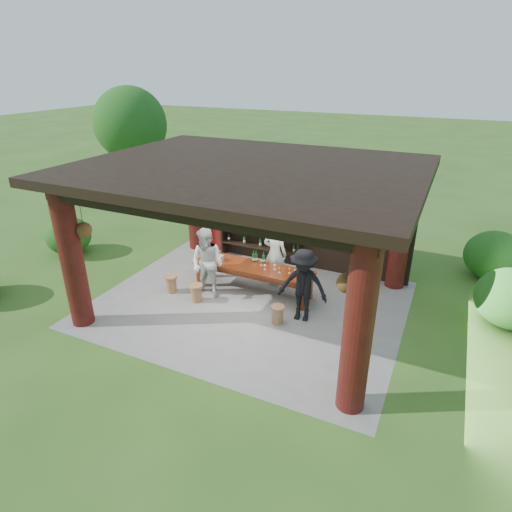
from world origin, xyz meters
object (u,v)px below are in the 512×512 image
at_px(wine_shelf, 261,226).
at_px(host, 275,254).
at_px(napkin_basket, 218,258).
at_px(stool_near_left, 196,292).
at_px(guest_woman, 207,264).
at_px(tasting_table, 253,270).
at_px(stool_near_right, 278,314).
at_px(stool_far_left, 171,283).
at_px(guest_man, 303,285).

xyz_separation_m(wine_shelf, host, (0.98, -1.21, -0.23)).
xyz_separation_m(host, napkin_basket, (-1.33, -0.71, -0.08)).
relative_size(stool_near_left, guest_woman, 0.25).
xyz_separation_m(host, guest_woman, (-1.29, -1.33, 0.02)).
bearing_deg(tasting_table, stool_near_left, -136.45).
bearing_deg(host, stool_near_right, 116.95).
xyz_separation_m(wine_shelf, stool_far_left, (-1.32, -2.77, -0.89)).
height_order(stool_far_left, guest_man, guest_man).
xyz_separation_m(wine_shelf, tasting_table, (0.65, -1.86, -0.50)).
bearing_deg(tasting_table, guest_man, -23.55).
xyz_separation_m(tasting_table, stool_near_right, (1.15, -1.09, -0.40)).
bearing_deg(wine_shelf, napkin_basket, -100.59).
bearing_deg(stool_far_left, guest_woman, 13.36).
bearing_deg(stool_near_left, guest_man, 7.49).
bearing_deg(host, guest_woman, 47.70).
height_order(tasting_table, guest_man, guest_man).
xyz_separation_m(stool_far_left, guest_man, (3.56, 0.22, 0.64)).
xyz_separation_m(host, guest_man, (1.27, -1.35, -0.01)).
xyz_separation_m(stool_near_right, stool_far_left, (-3.11, 0.18, 0.02)).
distance_m(stool_near_right, stool_far_left, 3.12).
bearing_deg(stool_near_right, guest_man, 41.54).
relative_size(stool_far_left, guest_woman, 0.25).
distance_m(wine_shelf, napkin_basket, 1.98).
relative_size(stool_near_right, stool_far_left, 0.93).
height_order(stool_near_left, guest_woman, guest_woman).
bearing_deg(host, wine_shelf, -49.14).
relative_size(stool_far_left, napkin_basket, 1.80).
bearing_deg(stool_near_right, host, 115.07).
distance_m(tasting_table, guest_woman, 1.21).
height_order(stool_far_left, host, host).
distance_m(guest_woman, guest_man, 2.56).
xyz_separation_m(stool_near_right, guest_man, (0.45, 0.40, 0.66)).
bearing_deg(guest_woman, wine_shelf, 83.22).
xyz_separation_m(wine_shelf, stool_near_left, (-0.46, -2.91, -0.89)).
bearing_deg(wine_shelf, stool_near_left, -98.96).
xyz_separation_m(stool_near_left, napkin_basket, (0.10, 0.99, 0.58)).
height_order(tasting_table, stool_near_left, tasting_table).
bearing_deg(stool_near_right, tasting_table, 136.33).
bearing_deg(wine_shelf, stool_near_right, -58.73).
bearing_deg(tasting_table, stool_far_left, -154.99).
bearing_deg(guest_woman, host, 46.16).
relative_size(guest_man, napkin_basket, 6.84).
height_order(wine_shelf, stool_near_left, wine_shelf).
distance_m(wine_shelf, stool_far_left, 3.20).
height_order(guest_man, napkin_basket, guest_man).
distance_m(tasting_table, stool_near_left, 1.57).
relative_size(stool_near_left, guest_man, 0.26).
xyz_separation_m(stool_near_left, guest_man, (2.70, 0.35, 0.65)).
relative_size(tasting_table, stool_near_right, 7.30).
distance_m(stool_near_left, guest_man, 2.80).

